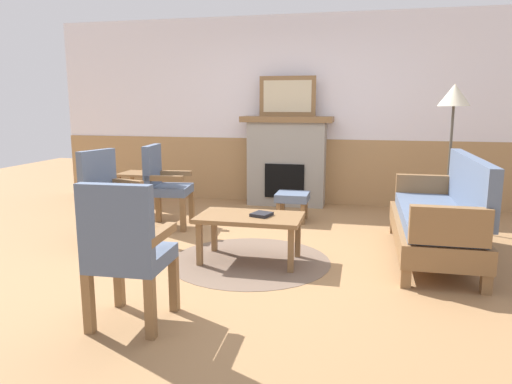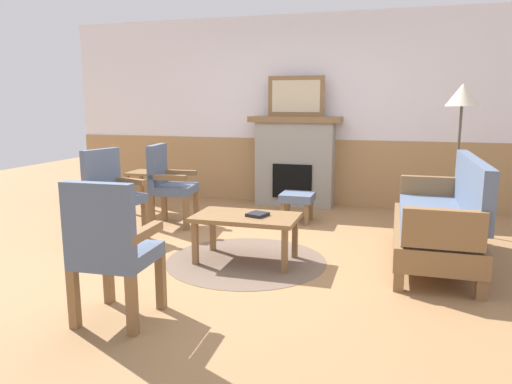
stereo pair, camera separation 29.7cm
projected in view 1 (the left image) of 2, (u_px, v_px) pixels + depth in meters
The scene contains 14 objects.
ground_plane at pixel (248, 253), 4.72m from camera, with size 14.00×14.00×0.00m, color #997047.
wall_back at pixel (290, 114), 6.97m from camera, with size 7.20×0.14×2.70m.
fireplace at pixel (287, 160), 6.85m from camera, with size 1.30×0.44×1.28m.
framed_picture at pixel (287, 96), 6.69m from camera, with size 0.80×0.04×0.56m.
couch at pixel (439, 218), 4.49m from camera, with size 0.70×1.80×0.98m.
coffee_table at pixel (250, 221), 4.40m from camera, with size 0.96×0.56×0.44m.
round_rug at pixel (250, 261), 4.47m from camera, with size 1.51×1.51×0.01m, color brown.
book_on_table at pixel (262, 214), 4.37m from camera, with size 0.16×0.18×0.03m, color black.
footstool at pixel (292, 199), 5.95m from camera, with size 0.40×0.40×0.36m.
armchair_near_fireplace at pixel (107, 192), 5.00m from camera, with size 0.58×0.58×0.98m.
armchair_by_window_left at pixel (163, 182), 5.63m from camera, with size 0.53×0.53×0.98m.
armchair_front_left at pixel (126, 248), 3.07m from camera, with size 0.50×0.50×0.98m.
side_table at pixel (138, 181), 6.38m from camera, with size 0.44×0.44×0.55m.
floor_lamp_by_couch at pixel (454, 104), 5.40m from camera, with size 0.36×0.36×1.68m.
Camera 1 is at (1.08, -4.40, 1.46)m, focal length 33.35 mm.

